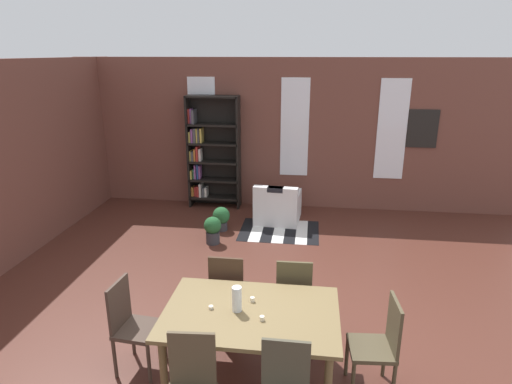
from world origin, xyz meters
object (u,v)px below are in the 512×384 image
(bookshelf_tall, at_px, (210,153))
(armchair_white, at_px, (278,207))
(dining_chair_head_left, at_px, (131,323))
(dining_chair_far_right, at_px, (294,293))
(potted_plant_by_shelf, at_px, (213,229))
(potted_plant_corner, at_px, (221,218))
(dining_table, at_px, (251,319))
(dining_chair_far_left, at_px, (228,289))
(vase_on_table, at_px, (237,299))
(dining_chair_head_right, at_px, (380,343))

(bookshelf_tall, xyz_separation_m, armchair_white, (1.43, -0.70, -0.84))
(dining_chair_head_left, bearing_deg, armchair_white, 75.25)
(dining_chair_far_right, distance_m, armchair_white, 3.45)
(bookshelf_tall, xyz_separation_m, potted_plant_by_shelf, (0.45, -1.84, -0.86))
(potted_plant_by_shelf, height_order, potted_plant_corner, potted_plant_by_shelf)
(dining_chair_head_left, bearing_deg, potted_plant_by_shelf, 87.85)
(armchair_white, relative_size, potted_plant_by_shelf, 1.86)
(potted_plant_by_shelf, bearing_deg, dining_table, -70.53)
(dining_chair_far_right, bearing_deg, dining_chair_far_left, -180.00)
(vase_on_table, xyz_separation_m, bookshelf_tall, (-1.39, 4.87, 0.24))
(dining_table, distance_m, dining_chair_far_right, 0.86)
(dining_chair_head_left, xyz_separation_m, dining_chair_far_left, (0.82, 0.76, 0.00))
(armchair_white, relative_size, potted_plant_corner, 2.00)
(dining_chair_head_right, relative_size, dining_chair_far_left, 1.00)
(dining_chair_far_right, relative_size, dining_chair_head_right, 1.00)
(dining_chair_far_left, relative_size, armchair_white, 1.10)
(dining_chair_head_left, distance_m, potted_plant_corner, 3.61)
(vase_on_table, bearing_deg, dining_chair_head_left, 179.63)
(vase_on_table, height_order, potted_plant_by_shelf, vase_on_table)
(vase_on_table, distance_m, potted_plant_corner, 3.77)
(dining_chair_far_right, xyz_separation_m, dining_chair_far_left, (-0.73, -0.00, 0.00))
(bookshelf_tall, bearing_deg, potted_plant_corner, -69.59)
(armchair_white, bearing_deg, dining_chair_head_right, -72.96)
(dining_chair_far_left, distance_m, potted_plant_by_shelf, 2.39)
(vase_on_table, bearing_deg, bookshelf_tall, 105.91)
(dining_chair_far_right, height_order, armchair_white, dining_chair_far_right)
(armchair_white, bearing_deg, dining_table, -88.76)
(vase_on_table, xyz_separation_m, potted_plant_corner, (-0.92, 3.60, -0.63))
(vase_on_table, height_order, bookshelf_tall, bookshelf_tall)
(vase_on_table, distance_m, dining_chair_far_right, 0.98)
(dining_chair_head_left, relative_size, bookshelf_tall, 0.42)
(dining_chair_far_right, distance_m, dining_chair_head_right, 1.12)
(armchair_white, height_order, potted_plant_corner, armchair_white)
(dining_chair_head_left, xyz_separation_m, potted_plant_corner, (0.14, 3.60, -0.27))
(dining_chair_far_right, bearing_deg, bookshelf_tall, 114.68)
(dining_chair_head_right, xyz_separation_m, dining_chair_far_left, (-1.55, 0.76, 0.00))
(dining_chair_head_right, bearing_deg, potted_plant_by_shelf, 126.73)
(dining_table, bearing_deg, dining_chair_far_left, 115.57)
(armchair_white, bearing_deg, potted_plant_corner, -149.19)
(vase_on_table, xyz_separation_m, dining_chair_far_left, (-0.24, 0.77, -0.36))
(dining_table, bearing_deg, vase_on_table, 180.00)
(potted_plant_corner, bearing_deg, bookshelf_tall, 110.41)
(vase_on_table, height_order, dining_chair_head_left, vase_on_table)
(dining_chair_far_right, distance_m, potted_plant_corner, 3.18)
(dining_table, xyz_separation_m, dining_chair_head_right, (1.19, 0.01, -0.15))
(armchair_white, bearing_deg, dining_chair_head_left, -104.75)
(dining_chair_far_left, height_order, bookshelf_tall, bookshelf_tall)
(dining_chair_head_right, height_order, dining_chair_far_left, same)
(dining_chair_head_right, xyz_separation_m, armchair_white, (-1.28, 4.17, -0.23))
(dining_chair_head_left, relative_size, potted_plant_corner, 2.21)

